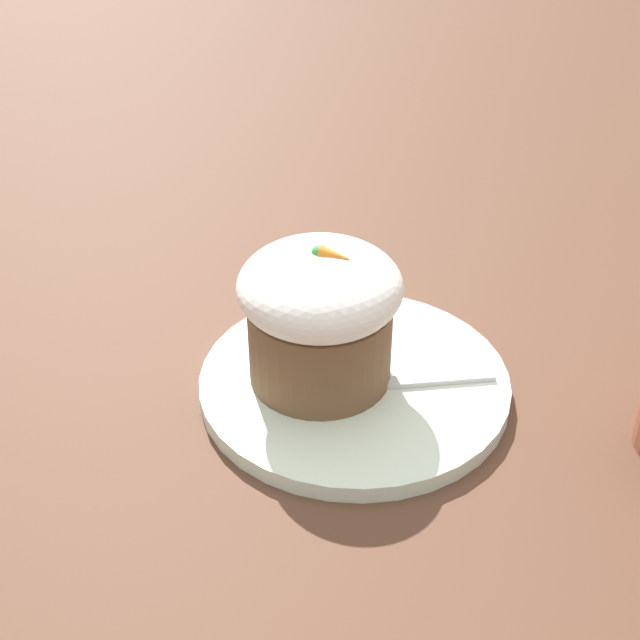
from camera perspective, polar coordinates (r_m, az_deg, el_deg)
ground_plane at (r=0.63m, az=2.19°, el=-4.50°), size 4.00×4.00×0.00m
dessert_plate at (r=0.62m, az=2.20°, el=-4.06°), size 0.22×0.22×0.01m
carrot_cake at (r=0.59m, az=0.00°, el=0.47°), size 0.11×0.11×0.10m
spoon at (r=0.61m, az=3.55°, el=-4.03°), size 0.12×0.07×0.01m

